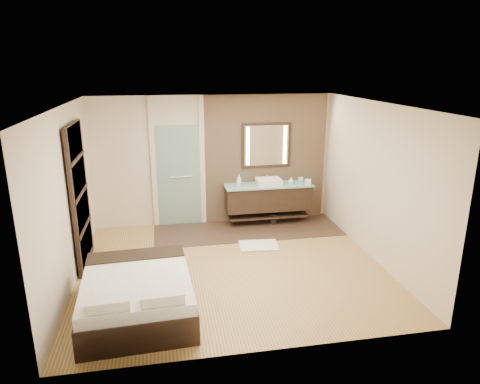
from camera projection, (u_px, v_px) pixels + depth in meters
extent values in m
plane|color=olive|center=(232.00, 267.00, 7.22)|extent=(5.00, 5.00, 0.00)
cube|color=#3B2A20|center=(248.00, 230.00, 8.83)|extent=(3.80, 1.30, 0.01)
cube|color=tan|center=(266.00, 159.00, 9.11)|extent=(2.60, 0.08, 2.70)
cube|color=black|center=(268.00, 198.00, 9.06)|extent=(1.80, 0.50, 0.50)
cube|color=black|center=(268.00, 215.00, 9.17)|extent=(1.71, 0.45, 0.04)
cube|color=#99EADD|center=(269.00, 185.00, 8.96)|extent=(1.85, 0.55, 0.03)
cube|color=white|center=(269.00, 182.00, 8.94)|extent=(0.50, 0.38, 0.13)
cylinder|color=silver|center=(267.00, 178.00, 9.11)|extent=(0.03, 0.03, 0.18)
cylinder|color=silver|center=(267.00, 175.00, 9.05)|extent=(0.02, 0.10, 0.02)
cube|color=black|center=(266.00, 145.00, 8.97)|extent=(1.06, 0.03, 0.96)
cube|color=white|center=(266.00, 145.00, 8.96)|extent=(0.94, 0.01, 0.84)
cube|color=#FBE2BC|center=(248.00, 146.00, 8.89)|extent=(0.07, 0.01, 0.80)
cube|color=#FBE2BC|center=(285.00, 145.00, 9.02)|extent=(0.07, 0.01, 0.80)
cube|color=silver|center=(179.00, 176.00, 8.87)|extent=(0.90, 0.05, 2.10)
cylinder|color=silver|center=(181.00, 177.00, 8.83)|extent=(0.45, 0.03, 0.03)
cube|color=beige|center=(153.00, 163.00, 8.70)|extent=(0.10, 0.08, 2.70)
cube|color=beige|center=(202.00, 161.00, 8.88)|extent=(0.10, 0.08, 2.70)
cube|color=black|center=(80.00, 196.00, 7.03)|extent=(0.06, 1.20, 2.40)
cube|color=beige|center=(86.00, 243.00, 7.27)|extent=(0.02, 1.06, 0.52)
cube|color=beige|center=(83.00, 210.00, 7.10)|extent=(0.02, 1.06, 0.52)
cube|color=beige|center=(79.00, 176.00, 6.93)|extent=(0.02, 1.06, 0.52)
cube|color=beige|center=(75.00, 140.00, 6.76)|extent=(0.02, 1.06, 0.52)
cube|color=black|center=(138.00, 300.00, 5.83)|extent=(1.54, 1.88, 0.40)
cube|color=silver|center=(137.00, 282.00, 5.75)|extent=(1.49, 1.83, 0.16)
cube|color=black|center=(136.00, 255.00, 6.36)|extent=(1.42, 0.48, 0.04)
cube|color=silver|center=(108.00, 303.00, 4.96)|extent=(0.51, 0.30, 0.13)
cube|color=silver|center=(163.00, 296.00, 5.10)|extent=(0.51, 0.30, 0.13)
cube|color=white|center=(259.00, 245.00, 8.04)|extent=(0.76, 0.56, 0.02)
cylinder|color=black|center=(273.00, 219.00, 9.14)|extent=(0.21, 0.21, 0.23)
cube|color=silver|center=(308.00, 182.00, 8.96)|extent=(0.15, 0.15, 0.10)
imported|color=white|center=(239.00, 180.00, 8.84)|extent=(0.12, 0.12, 0.24)
imported|color=#B2B2B2|center=(239.00, 182.00, 8.84)|extent=(0.10, 0.10, 0.17)
imported|color=#C2F4EC|center=(291.00, 181.00, 9.00)|extent=(0.13, 0.13, 0.13)
imported|color=white|center=(301.00, 179.00, 9.19)|extent=(0.11, 0.11, 0.09)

